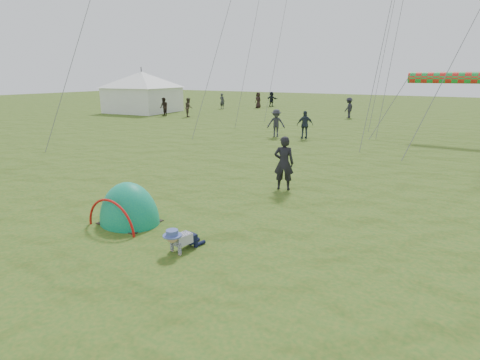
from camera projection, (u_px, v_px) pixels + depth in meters
The scene contains 14 objects.
ground at pixel (156, 261), 7.70m from camera, with size 140.00×140.00×0.00m, color #235419.
crawling_toddler at pixel (180, 239), 8.09m from camera, with size 0.51×0.73×0.56m, color black, non-canonical shape.
popup_tent at pixel (130, 222), 9.74m from camera, with size 1.66×1.37×2.15m, color #05736F.
standing_adult at pixel (284, 163), 12.30m from camera, with size 0.65×0.43×1.80m, color black.
event_marquee at pixel (143, 91), 37.74m from camera, with size 6.22×6.22×4.28m, color white, non-canonical shape.
crowd_person_0 at pixel (222, 101), 41.60m from camera, with size 0.62×0.41×1.70m, color #2F3037.
crowd_person_4 at pixel (258, 100), 42.76m from camera, with size 0.86×0.56×1.76m, color black.
crowd_person_7 at pixel (189, 107), 33.73m from camera, with size 0.83×0.65×1.71m, color #453B2E.
crowd_person_8 at pixel (305, 125), 22.22m from camera, with size 0.96×0.40×1.65m, color #2B3544.
crowd_person_9 at pixel (349, 108), 32.74m from camera, with size 1.15×0.66×1.78m, color #25242F.
crowd_person_11 at pixel (272, 99), 44.67m from camera, with size 1.61×0.51×1.74m, color black.
crowd_person_13 at pixel (164, 107), 34.32m from camera, with size 0.82×0.64×1.68m, color black.
crowd_person_15 at pixel (276, 123), 22.89m from camera, with size 1.08×0.62×1.67m, color #2C2C34.
rainbow_tube_kite at pixel (465, 78), 20.60m from camera, with size 0.64×0.64×5.75m, color red.
Camera 1 is at (5.08, -5.05, 3.71)m, focal length 28.00 mm.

